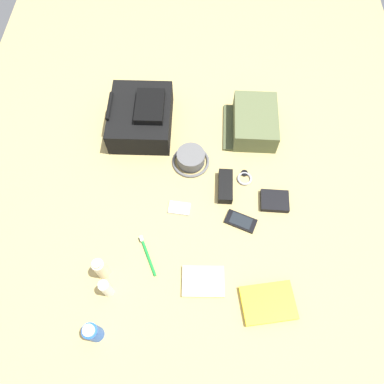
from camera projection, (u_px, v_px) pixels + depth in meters
ground_plane at (192, 198)px, 1.47m from camera, size 2.64×2.02×0.02m
backpack at (141, 117)px, 1.57m from camera, size 0.31×0.26×0.15m
toiletry_pouch at (254, 122)px, 1.57m from camera, size 0.26×0.23×0.10m
bucket_hat at (191, 159)px, 1.51m from camera, size 0.16×0.16×0.06m
deodorant_spray at (93, 332)px, 1.17m from camera, size 0.05×0.05×0.12m
toothpaste_tube at (106, 288)px, 1.24m from camera, size 0.04×0.04×0.12m
lotion_bottle at (101, 269)px, 1.26m from camera, size 0.04×0.04×0.13m
paperback_novel at (268, 303)px, 1.26m from camera, size 0.16×0.20×0.02m
cell_phone at (241, 221)px, 1.41m from camera, size 0.10×0.13×0.01m
media_player at (179, 208)px, 1.43m from camera, size 0.06×0.09×0.01m
wristwatch at (245, 178)px, 1.49m from camera, size 0.07×0.06×0.01m
toothbrush at (147, 253)px, 1.35m from camera, size 0.15×0.08×0.02m
wallet at (275, 201)px, 1.44m from camera, size 0.09×0.11×0.02m
notepad at (203, 281)px, 1.30m from camera, size 0.11×0.15×0.02m
sunglasses_case at (225, 186)px, 1.46m from camera, size 0.14×0.06×0.04m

